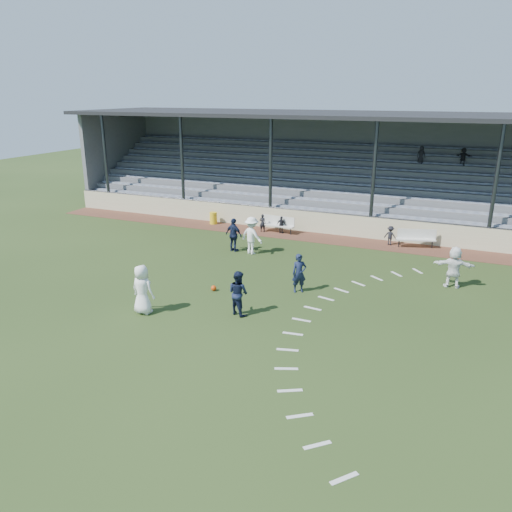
{
  "coord_description": "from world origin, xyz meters",
  "views": [
    {
      "loc": [
        7.77,
        -15.61,
        7.79
      ],
      "look_at": [
        0.0,
        2.5,
        1.3
      ],
      "focal_mm": 35.0,
      "sensor_mm": 36.0,
      "label": 1
    }
  ],
  "objects": [
    {
      "name": "player_navy_lead",
      "position": [
        1.9,
        2.51,
        0.8
      ],
      "size": [
        0.7,
        0.64,
        1.61
      ],
      "primitive_type": "imported",
      "rotation": [
        0.0,
        0.0,
        0.56
      ],
      "color": "#131B36",
      "rests_on": "ground"
    },
    {
      "name": "sub_left_far",
      "position": [
        -1.85,
        10.53,
        0.52
      ],
      "size": [
        0.61,
        0.3,
        1.0
      ],
      "primitive_type": "imported",
      "rotation": [
        0.0,
        0.0,
        3.04
      ],
      "color": "black",
      "rests_on": "cinder_track"
    },
    {
      "name": "player_white_back",
      "position": [
        7.64,
        5.56,
        0.89
      ],
      "size": [
        1.68,
        0.68,
        1.77
      ],
      "primitive_type": "imported",
      "rotation": [
        0.0,
        0.0,
        3.24
      ],
      "color": "white",
      "rests_on": "ground"
    },
    {
      "name": "trash_bin",
      "position": [
        -6.48,
        10.92,
        0.38
      ],
      "size": [
        0.45,
        0.45,
        0.73
      ],
      "primitive_type": "cylinder",
      "color": "yellow",
      "rests_on": "cinder_track"
    },
    {
      "name": "penalty_arc",
      "position": [
        4.12,
        0.0,
        0.01
      ],
      "size": [
        3.89,
        14.63,
        0.01
      ],
      "color": "silver",
      "rests_on": "ground"
    },
    {
      "name": "ground",
      "position": [
        0.0,
        0.0,
        0.0
      ],
      "size": [
        90.0,
        90.0,
        0.0
      ],
      "primitive_type": "plane",
      "color": "#253816",
      "rests_on": "ground"
    },
    {
      "name": "sub_right",
      "position": [
        4.28,
        10.67,
        0.53
      ],
      "size": [
        0.73,
        0.51,
        1.03
      ],
      "primitive_type": "imported",
      "rotation": [
        0.0,
        0.0,
        2.94
      ],
      "color": "black",
      "rests_on": "cinder_track"
    },
    {
      "name": "bench_left",
      "position": [
        -2.11,
        10.66,
        0.58
      ],
      "size": [
        2.03,
        0.62,
        0.95
      ],
      "rotation": [
        0.0,
        0.0,
        -0.09
      ],
      "color": "silver",
      "rests_on": "cinder_track"
    },
    {
      "name": "sub_left_near",
      "position": [
        -2.99,
        10.43,
        0.54
      ],
      "size": [
        0.4,
        0.28,
        1.05
      ],
      "primitive_type": "imported",
      "rotation": [
        0.0,
        0.0,
        3.23
      ],
      "color": "black",
      "rests_on": "cinder_track"
    },
    {
      "name": "player_white_wing",
      "position": [
        -1.91,
        6.42,
        0.95
      ],
      "size": [
        1.37,
        1.02,
        1.9
      ],
      "primitive_type": "imported",
      "rotation": [
        0.0,
        0.0,
        2.86
      ],
      "color": "white",
      "rests_on": "ground"
    },
    {
      "name": "football",
      "position": [
        -1.35,
        1.23,
        0.11
      ],
      "size": [
        0.23,
        0.23,
        0.23
      ],
      "primitive_type": "sphere",
      "color": "#C33D0B",
      "rests_on": "ground"
    },
    {
      "name": "retaining_wall",
      "position": [
        0.0,
        11.55,
        0.6
      ],
      "size": [
        34.0,
        0.18,
        1.2
      ],
      "primitive_type": "cube",
      "color": "beige",
      "rests_on": "ground"
    },
    {
      "name": "bench_right",
      "position": [
        5.6,
        10.81,
        0.58
      ],
      "size": [
        2.03,
        1.03,
        0.95
      ],
      "rotation": [
        0.0,
        0.0,
        0.3
      ],
      "color": "silver",
      "rests_on": "cinder_track"
    },
    {
      "name": "cinder_track",
      "position": [
        0.0,
        10.5,
        0.01
      ],
      "size": [
        34.0,
        2.0,
        0.02
      ],
      "primitive_type": "cube",
      "color": "#512D20",
      "rests_on": "ground"
    },
    {
      "name": "grandstand",
      "position": [
        0.0,
        16.26,
        2.2
      ],
      "size": [
        34.6,
        9.0,
        6.61
      ],
      "color": "slate",
      "rests_on": "ground"
    },
    {
      "name": "player_navy_mid",
      "position": [
        0.54,
        -0.41,
        0.84
      ],
      "size": [
        0.98,
        0.87,
        1.67
      ],
      "primitive_type": "imported",
      "rotation": [
        0.0,
        0.0,
        2.79
      ],
      "color": "#131B36",
      "rests_on": "ground"
    },
    {
      "name": "player_white_lead",
      "position": [
        -2.72,
        -1.7,
        0.93
      ],
      "size": [
        0.94,
        0.65,
        1.86
      ],
      "primitive_type": "imported",
      "rotation": [
        0.0,
        0.0,
        3.08
      ],
      "color": "white",
      "rests_on": "ground"
    },
    {
      "name": "player_navy_wing",
      "position": [
        -2.91,
        6.42,
        0.87
      ],
      "size": [
        1.09,
        0.67,
        1.73
      ],
      "primitive_type": "imported",
      "rotation": [
        0.0,
        0.0,
        2.88
      ],
      "color": "#131B36",
      "rests_on": "ground"
    }
  ]
}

